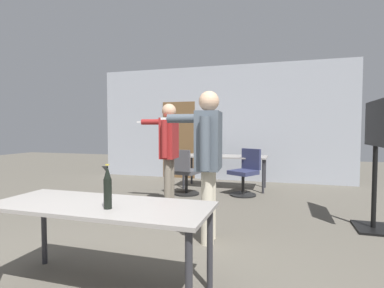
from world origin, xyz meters
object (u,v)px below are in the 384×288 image
at_px(office_chair_near_pushed, 245,174).
at_px(beer_bottle, 108,188).
at_px(office_chair_mid_tucked, 184,174).
at_px(person_left_plaid, 208,152).
at_px(tv_screen, 376,152).
at_px(person_far_watching, 168,145).

xyz_separation_m(office_chair_near_pushed, beer_bottle, (-0.55, -4.06, 0.46)).
distance_m(office_chair_mid_tucked, office_chair_near_pushed, 1.22).
bearing_deg(office_chair_mid_tucked, person_left_plaid, -54.05).
xyz_separation_m(tv_screen, office_chair_near_pushed, (-1.87, 1.59, -0.60)).
distance_m(office_chair_mid_tucked, beer_bottle, 3.79).
bearing_deg(beer_bottle, office_chair_mid_tucked, 99.45).
height_order(office_chair_mid_tucked, office_chair_near_pushed, office_chair_near_pushed).
distance_m(person_left_plaid, beer_bottle, 1.51).
distance_m(tv_screen, office_chair_mid_tucked, 3.33).
bearing_deg(office_chair_near_pushed, person_left_plaid, 117.35).
height_order(person_far_watching, office_chair_mid_tucked, person_far_watching).
distance_m(tv_screen, person_left_plaid, 2.25).
relative_size(tv_screen, office_chair_mid_tucked, 1.85).
bearing_deg(beer_bottle, office_chair_near_pushed, 82.24).
xyz_separation_m(tv_screen, person_far_watching, (-2.97, 0.18, 0.03)).
height_order(tv_screen, beer_bottle, tv_screen).
bearing_deg(tv_screen, office_chair_near_pushed, -130.48).
bearing_deg(person_left_plaid, tv_screen, -68.28).
distance_m(person_far_watching, office_chair_mid_tucked, 1.24).
relative_size(tv_screen, person_left_plaid, 0.96).
relative_size(office_chair_mid_tucked, office_chair_near_pushed, 1.00).
relative_size(person_far_watching, beer_bottle, 5.17).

